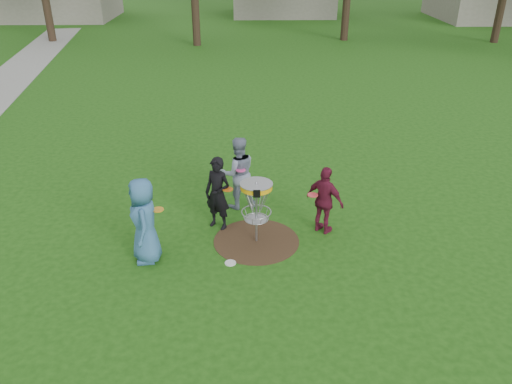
{
  "coord_description": "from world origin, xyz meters",
  "views": [
    {
      "loc": [
        -0.21,
        -8.85,
        5.67
      ],
      "look_at": [
        0.0,
        0.3,
        1.0
      ],
      "focal_mm": 35.0,
      "sensor_mm": 36.0,
      "label": 1
    }
  ],
  "objects_px": {
    "player_blue": "(144,221)",
    "player_black": "(218,194)",
    "disc_golf_basket": "(256,198)",
    "player_maroon": "(325,201)",
    "player_grey": "(238,173)"
  },
  "relations": [
    {
      "from": "player_blue",
      "to": "disc_golf_basket",
      "type": "xyz_separation_m",
      "value": [
        2.15,
        0.6,
        0.15
      ]
    },
    {
      "from": "player_black",
      "to": "disc_golf_basket",
      "type": "relative_size",
      "value": 1.18
    },
    {
      "from": "disc_golf_basket",
      "to": "player_maroon",
      "type": "bearing_deg",
      "value": 13.8
    },
    {
      "from": "player_maroon",
      "to": "disc_golf_basket",
      "type": "relative_size",
      "value": 1.09
    },
    {
      "from": "player_blue",
      "to": "player_black",
      "type": "xyz_separation_m",
      "value": [
        1.34,
        1.2,
        -0.05
      ]
    },
    {
      "from": "player_grey",
      "to": "disc_golf_basket",
      "type": "distance_m",
      "value": 1.6
    },
    {
      "from": "player_grey",
      "to": "player_blue",
      "type": "bearing_deg",
      "value": 36.3
    },
    {
      "from": "player_black",
      "to": "player_maroon",
      "type": "xyz_separation_m",
      "value": [
        2.26,
        -0.25,
        -0.06
      ]
    },
    {
      "from": "player_black",
      "to": "disc_golf_basket",
      "type": "distance_m",
      "value": 1.03
    },
    {
      "from": "player_blue",
      "to": "disc_golf_basket",
      "type": "distance_m",
      "value": 2.24
    },
    {
      "from": "disc_golf_basket",
      "to": "player_black",
      "type": "bearing_deg",
      "value": 143.13
    },
    {
      "from": "player_blue",
      "to": "player_grey",
      "type": "height_order",
      "value": "player_blue"
    },
    {
      "from": "player_blue",
      "to": "player_black",
      "type": "bearing_deg",
      "value": 121.54
    },
    {
      "from": "player_black",
      "to": "player_grey",
      "type": "height_order",
      "value": "player_grey"
    },
    {
      "from": "player_grey",
      "to": "player_maroon",
      "type": "height_order",
      "value": "player_grey"
    }
  ]
}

